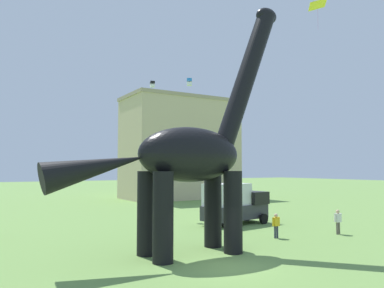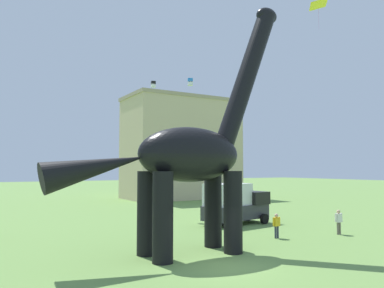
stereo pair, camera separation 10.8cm
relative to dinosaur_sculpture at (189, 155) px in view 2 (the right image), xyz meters
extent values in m
plane|color=#6B9347|center=(0.20, -3.05, -5.11)|extent=(240.00, 240.00, 0.00)
cylinder|color=black|center=(2.10, 0.94, -2.98)|extent=(0.98, 0.98, 4.25)
cylinder|color=black|center=(2.10, -0.94, -2.98)|extent=(0.98, 0.98, 4.25)
cylinder|color=black|center=(-1.97, 0.94, -2.98)|extent=(0.98, 0.98, 4.25)
cylinder|color=black|center=(-1.97, -0.94, -2.98)|extent=(0.98, 0.98, 4.25)
ellipsoid|color=black|center=(0.07, 0.00, 0.00)|extent=(5.82, 2.51, 2.86)
cylinder|color=black|center=(3.84, 0.00, 4.59)|extent=(4.18, 1.07, 8.28)
ellipsoid|color=black|center=(5.43, 0.00, 8.53)|extent=(1.43, 0.89, 0.98)
cone|color=black|center=(-4.81, 0.00, -0.65)|extent=(5.11, 1.43, 2.42)
cube|color=#38383D|center=(8.38, 7.11, -4.16)|extent=(5.86, 2.96, 1.10)
cube|color=black|center=(10.22, 7.11, -3.11)|extent=(2.07, 2.19, 1.00)
cube|color=silver|center=(7.59, 7.11, -2.76)|extent=(3.86, 2.56, 1.70)
cylinder|color=black|center=(10.39, 8.16, -4.71)|extent=(0.83, 0.38, 0.80)
cylinder|color=black|center=(10.39, 6.06, -4.71)|extent=(0.83, 0.38, 0.80)
cylinder|color=black|center=(6.70, 8.16, -4.71)|extent=(0.83, 0.38, 0.80)
cylinder|color=black|center=(6.70, 6.06, -4.71)|extent=(0.83, 0.38, 0.80)
cylinder|color=#2D3347|center=(6.87, 1.02, -4.73)|extent=(0.13, 0.13, 0.76)
cylinder|color=#2D3347|center=(7.05, 1.02, -4.73)|extent=(0.13, 0.13, 0.76)
cube|color=yellow|center=(6.96, 1.02, -4.08)|extent=(0.41, 0.25, 0.54)
sphere|color=tan|center=(6.96, 1.02, -3.69)|extent=(0.24, 0.24, 0.24)
cylinder|color=yellow|center=(6.72, 1.02, -4.05)|extent=(0.10, 0.10, 0.51)
cylinder|color=yellow|center=(7.20, 1.02, -4.05)|extent=(0.10, 0.10, 0.51)
cylinder|color=#2D3347|center=(3.30, 10.92, -4.68)|extent=(0.14, 0.14, 0.85)
cylinder|color=#2D3347|center=(3.51, 10.92, -4.68)|extent=(0.14, 0.14, 0.85)
cube|color=blue|center=(3.41, 10.92, -3.96)|extent=(0.46, 0.28, 0.60)
sphere|color=tan|center=(3.41, 10.92, -3.52)|extent=(0.27, 0.27, 0.27)
cylinder|color=blue|center=(3.14, 10.92, -3.92)|extent=(0.11, 0.11, 0.57)
cylinder|color=blue|center=(3.67, 10.92, -3.92)|extent=(0.11, 0.11, 0.57)
cylinder|color=#6B6056|center=(11.39, -0.06, -4.71)|extent=(0.13, 0.13, 0.81)
cylinder|color=#6B6056|center=(11.59, -0.06, -4.71)|extent=(0.13, 0.13, 0.81)
cube|color=silver|center=(11.49, -0.06, -4.02)|extent=(0.44, 0.27, 0.57)
sphere|color=tan|center=(11.49, -0.06, -3.61)|extent=(0.25, 0.25, 0.25)
cylinder|color=silver|center=(11.24, -0.06, -3.99)|extent=(0.11, 0.11, 0.54)
cylinder|color=silver|center=(11.74, -0.06, -3.99)|extent=(0.11, 0.11, 0.54)
cube|color=yellow|center=(13.43, 2.89, 12.16)|extent=(2.12, 2.13, 0.27)
cylinder|color=pink|center=(13.43, 2.89, 11.04)|extent=(0.01, 0.01, 1.72)
cube|color=black|center=(5.08, 15.65, 7.46)|extent=(0.47, 0.47, 0.32)
cube|color=white|center=(5.08, 15.65, 7.21)|extent=(0.47, 0.47, 0.32)
cube|color=#287AE5|center=(9.18, 15.65, 8.19)|extent=(0.66, 0.66, 0.40)
cube|color=white|center=(9.18, 15.65, 7.88)|extent=(0.66, 0.66, 0.40)
cube|color=#CCB78E|center=(17.27, 32.15, 2.04)|extent=(16.18, 8.90, 14.30)
cube|color=tan|center=(17.27, 32.15, 9.44)|extent=(16.50, 9.08, 0.50)
camera|label=1|loc=(-9.94, -16.95, -0.71)|focal=35.35mm
camera|label=2|loc=(-9.84, -17.01, -0.71)|focal=35.35mm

